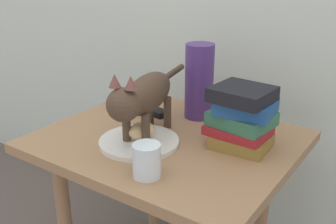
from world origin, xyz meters
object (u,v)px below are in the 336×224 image
object	(u,v)px
bread_roll	(142,131)
green_vase	(199,81)
side_table	(168,164)
plate	(139,142)
book_stack	(242,117)
candle_jar	(147,162)
tv_remote	(149,110)
cat	(144,96)

from	to	relation	value
bread_roll	green_vase	bearing A→B (deg)	84.32
side_table	plate	size ratio (longest dim) A/B	3.17
book_stack	green_vase	xyz separation A→B (m)	(-0.21, 0.13, 0.03)
book_stack	candle_jar	bearing A→B (deg)	-112.31
green_vase	tv_remote	size ratio (longest dim) A/B	1.64
candle_jar	cat	bearing A→B (deg)	129.16
side_table	green_vase	distance (m)	0.29
book_stack	tv_remote	xyz separation A→B (m)	(-0.37, 0.06, -0.08)
side_table	cat	xyz separation A→B (m)	(-0.05, -0.05, 0.22)
plate	tv_remote	size ratio (longest dim) A/B	1.53
side_table	book_stack	xyz separation A→B (m)	(0.20, 0.07, 0.18)
bread_roll	cat	world-z (taller)	cat
bread_roll	cat	xyz separation A→B (m)	(-0.01, 0.03, 0.09)
book_stack	tv_remote	size ratio (longest dim) A/B	1.21
green_vase	candle_jar	distance (m)	0.43
green_vase	tv_remote	world-z (taller)	green_vase
bread_roll	cat	bearing A→B (deg)	113.17
side_table	book_stack	distance (m)	0.28
green_vase	bread_roll	bearing A→B (deg)	-95.68
side_table	bread_roll	bearing A→B (deg)	-115.74
bread_roll	tv_remote	distance (m)	0.25
side_table	candle_jar	distance (m)	0.27
candle_jar	tv_remote	distance (m)	0.43
book_stack	candle_jar	size ratio (longest dim) A/B	2.13
bread_roll	tv_remote	size ratio (longest dim) A/B	0.53
side_table	book_stack	size ratio (longest dim) A/B	4.02
side_table	bread_roll	distance (m)	0.16
bread_roll	cat	size ratio (longest dim) A/B	0.17
side_table	cat	distance (m)	0.23
plate	green_vase	size ratio (longest dim) A/B	0.93
cat	green_vase	world-z (taller)	green_vase
candle_jar	tv_remote	xyz separation A→B (m)	(-0.26, 0.35, -0.03)
bread_roll	book_stack	bearing A→B (deg)	30.94
book_stack	green_vase	world-z (taller)	green_vase
bread_roll	book_stack	world-z (taller)	book_stack
plate	book_stack	distance (m)	0.30
plate	green_vase	bearing A→B (deg)	83.89
tv_remote	bread_roll	bearing A→B (deg)	-47.65
side_table	green_vase	xyz separation A→B (m)	(-0.01, 0.19, 0.21)
cat	side_table	bearing A→B (deg)	44.35
side_table	tv_remote	bearing A→B (deg)	142.15
book_stack	green_vase	size ratio (longest dim) A/B	0.74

